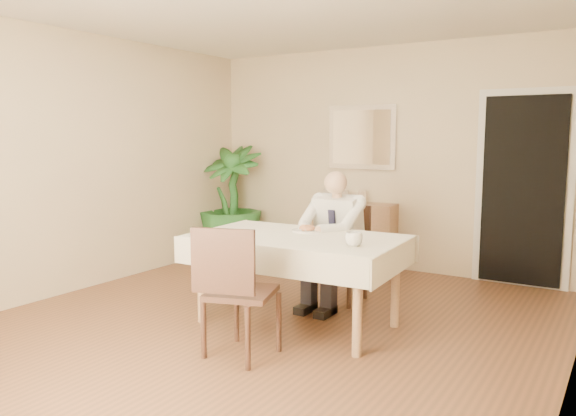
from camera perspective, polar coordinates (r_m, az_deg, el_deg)
The scene contains 17 objects.
room at distance 4.51m, azimuth -2.35°, elevation 3.93°, with size 5.00×5.02×2.60m.
doorway at distance 6.29m, azimuth 22.75°, elevation 1.60°, with size 0.96×0.07×2.10m.
mirror at distance 6.80m, azimuth 7.48°, elevation 7.14°, with size 0.86×0.04×0.76m.
dining_table at distance 4.63m, azimuth 0.93°, elevation -3.86°, with size 1.76×1.09×0.75m.
chair_far at distance 5.42m, azimuth 5.72°, elevation -3.94°, with size 0.45×0.45×0.91m.
chair_near at distance 3.96m, azimuth -5.53°, elevation -7.76°, with size 0.57×0.57×0.95m.
seated_man at distance 5.14m, azimuth 4.33°, elevation -2.50°, with size 0.48×0.72×1.24m.
plate at distance 4.81m, azimuth 1.94°, elevation -2.32°, with size 0.26×0.26×0.02m, color white.
food at distance 4.81m, azimuth 1.94°, elevation -2.06°, with size 0.14×0.14×0.06m, color #9A5F3B.
knife at distance 4.74m, azimuth 2.00°, elevation -2.26°, with size 0.01×0.01×0.13m, color silver.
fork at distance 4.78m, azimuth 1.17°, elevation -2.18°, with size 0.01×0.01×0.13m, color silver.
coffee_mug at distance 4.21m, azimuth 6.71°, elevation -3.16°, with size 0.13×0.13×0.10m, color white.
sideboard at distance 6.77m, azimuth 6.79°, elevation -2.73°, with size 0.97×0.33×0.78m, color #A77A50.
photo_frame_left at distance 6.92m, azimuth 4.05°, elevation 1.36°, with size 0.10×0.02×0.14m, color silver.
photo_frame_center at distance 6.79m, azimuth 5.79°, elevation 1.23°, with size 0.10×0.02×0.14m, color silver.
photo_frame_right at distance 6.73m, azimuth 7.52°, elevation 1.15°, with size 0.10×0.02×0.14m, color silver.
potted_palm at distance 7.37m, azimuth -5.82°, elevation 0.73°, with size 0.81×0.81×1.44m, color #20561F.
Camera 1 is at (2.53, -3.72, 1.57)m, focal length 35.00 mm.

